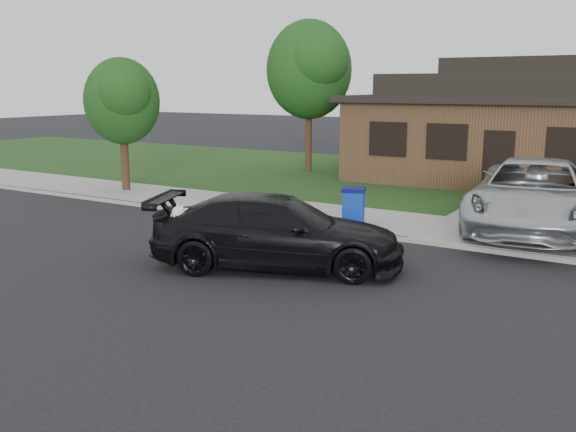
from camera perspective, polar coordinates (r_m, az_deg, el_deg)
The scene contains 11 objects.
ground at distance 14.83m, azimuth -8.19°, elevation -3.23°, with size 120.00×120.00×0.00m, color black.
sidewalk at distance 18.82m, azimuth 1.57°, elevation 0.22°, with size 60.00×3.00×0.12m, color gray.
curb at distance 17.57m, azimuth -0.88°, elevation -0.60°, with size 60.00×0.12×0.12m, color gray.
lawn at distance 25.96m, azimuth 10.48°, elevation 3.17°, with size 60.00×13.00×0.13m, color #193814.
driveway at distance 21.54m, azimuth 22.52°, elevation 0.80°, with size 4.50×13.00×0.14m, color gray.
sedan at distance 13.34m, azimuth -0.99°, elevation -1.41°, with size 5.65×3.93×1.52m.
minivan at distance 17.40m, azimuth 21.01°, elevation 1.76°, with size 2.95×6.39×1.78m, color #B1B5B9.
recycling_bin at distance 17.05m, azimuth 5.83°, elevation 0.90°, with size 0.76×0.76×0.99m.
house at distance 26.54m, azimuth 20.38°, elevation 7.32°, with size 12.60×8.60×4.65m.
tree_0 at distance 27.46m, azimuth 2.06°, elevation 13.04°, with size 3.78×3.60×6.34m.
tree_2 at distance 23.14m, azimuth -14.50°, elevation 9.97°, with size 2.73×2.60×4.59m.
Camera 1 is at (9.25, -10.97, 3.74)m, focal length 40.00 mm.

